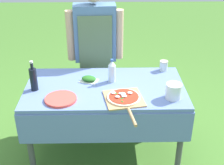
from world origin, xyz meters
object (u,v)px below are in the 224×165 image
(person_cook, at_px, (95,47))
(water_bottle, at_px, (112,71))
(prep_table, at_px, (105,96))
(herb_container, at_px, (89,79))
(sauce_jar, at_px, (164,66))
(oil_bottle, at_px, (33,79))
(mixing_tub, at_px, (174,91))
(plate_stack, at_px, (61,99))
(pizza_on_peel, at_px, (124,98))

(person_cook, height_order, water_bottle, person_cook)
(prep_table, xyz_separation_m, herb_container, (-0.15, 0.10, 0.12))
(herb_container, bearing_deg, sauce_jar, 16.44)
(oil_bottle, bearing_deg, prep_table, 4.02)
(oil_bottle, distance_m, mixing_tub, 1.18)
(prep_table, relative_size, plate_stack, 5.39)
(prep_table, height_order, pizza_on_peel, pizza_on_peel)
(pizza_on_peel, distance_m, herb_container, 0.45)
(oil_bottle, bearing_deg, mixing_tub, -7.90)
(pizza_on_peel, bearing_deg, water_bottle, 96.13)
(person_cook, distance_m, mixing_tub, 1.02)
(plate_stack, height_order, sauce_jar, sauce_jar)
(plate_stack, bearing_deg, mixing_tub, 0.83)
(pizza_on_peel, bearing_deg, oil_bottle, 156.55)
(oil_bottle, relative_size, plate_stack, 1.03)
(water_bottle, xyz_separation_m, plate_stack, (-0.42, -0.31, -0.09))
(person_cook, relative_size, sauce_jar, 15.56)
(prep_table, height_order, water_bottle, water_bottle)
(oil_bottle, bearing_deg, plate_stack, -35.61)
(person_cook, xyz_separation_m, oil_bottle, (-0.51, -0.62, -0.04))
(oil_bottle, relative_size, herb_container, 1.46)
(oil_bottle, xyz_separation_m, herb_container, (0.46, 0.15, -0.08))
(person_cook, xyz_separation_m, sauce_jar, (0.66, -0.26, -0.10))
(pizza_on_peel, distance_m, plate_stack, 0.52)
(person_cook, distance_m, sauce_jar, 0.72)
(oil_bottle, relative_size, water_bottle, 1.24)
(person_cook, height_order, pizza_on_peel, person_cook)
(herb_container, xyz_separation_m, plate_stack, (-0.22, -0.32, -0.01))
(prep_table, relative_size, person_cook, 0.93)
(oil_bottle, bearing_deg, person_cook, 50.48)
(pizza_on_peel, height_order, oil_bottle, oil_bottle)
(prep_table, xyz_separation_m, sauce_jar, (0.57, 0.32, 0.14))
(water_bottle, height_order, sauce_jar, water_bottle)
(water_bottle, bearing_deg, oil_bottle, -168.29)
(mixing_tub, bearing_deg, sauce_jar, 89.30)
(water_bottle, bearing_deg, sauce_jar, 23.45)
(herb_container, height_order, plate_stack, herb_container)
(plate_stack, bearing_deg, water_bottle, 36.50)
(water_bottle, distance_m, mixing_tub, 0.58)
(person_cook, height_order, oil_bottle, person_cook)
(pizza_on_peel, bearing_deg, plate_stack, 169.17)
(oil_bottle, bearing_deg, herb_container, 17.71)
(oil_bottle, bearing_deg, pizza_on_peel, -13.57)
(prep_table, bearing_deg, sauce_jar, 29.02)
(prep_table, bearing_deg, water_bottle, 56.65)
(prep_table, height_order, person_cook, person_cook)
(oil_bottle, distance_m, sauce_jar, 1.23)
(sauce_jar, bearing_deg, mixing_tub, -90.70)
(prep_table, xyz_separation_m, person_cook, (-0.10, 0.58, 0.25))
(herb_container, bearing_deg, person_cook, 84.07)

